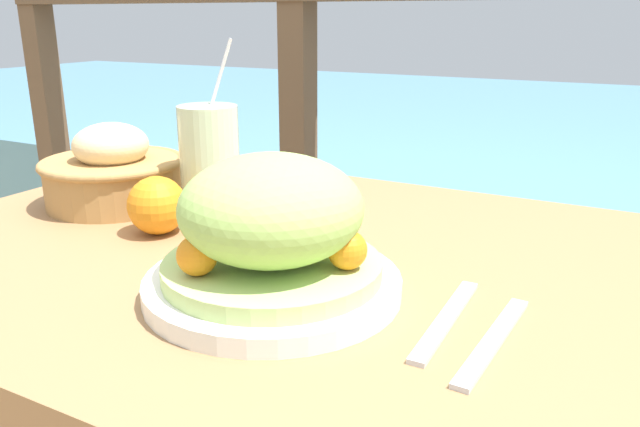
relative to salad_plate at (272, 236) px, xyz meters
name	(u,v)px	position (x,y,z in m)	size (l,w,h in m)	color
patio_table	(330,329)	(0.01, 0.12, -0.16)	(1.16, 0.74, 0.71)	#997047
railing_fence	(483,113)	(0.01, 0.83, 0.01)	(2.80, 0.08, 1.11)	brown
sea_backdrop	(583,154)	(0.01, 3.33, -0.56)	(12.00, 4.00, 0.43)	#568EA8
salad_plate	(272,236)	(0.00, 0.00, 0.00)	(0.27, 0.27, 0.15)	white
drink_glass	(210,161)	(-0.22, 0.19, 0.02)	(0.08, 0.08, 0.25)	beige
bread_basket	(114,172)	(-0.39, 0.16, -0.01)	(0.22, 0.22, 0.13)	#AD7F47
fork	(446,319)	(0.18, 0.02, -0.06)	(0.02, 0.18, 0.00)	silver
knife	(493,340)	(0.23, 0.00, -0.06)	(0.03, 0.18, 0.00)	silver
orange_near_basket	(157,205)	(-0.24, 0.09, -0.03)	(0.08, 0.08, 0.08)	orange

